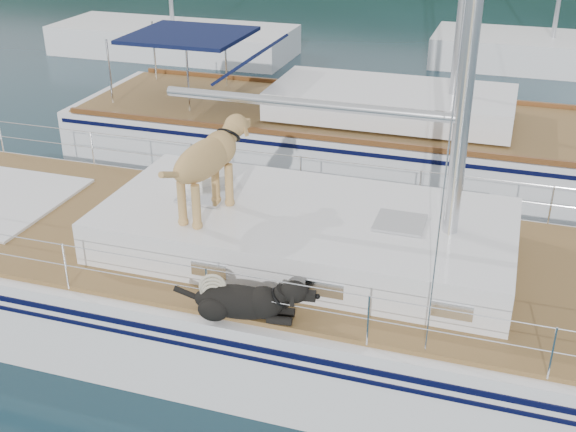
% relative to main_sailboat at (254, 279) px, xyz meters
% --- Properties ---
extents(ground, '(120.00, 120.00, 0.00)m').
position_rel_main_sailboat_xyz_m(ground, '(-0.09, 0.01, -0.69)').
color(ground, black).
rests_on(ground, ground).
extents(main_sailboat, '(12.00, 3.87, 14.01)m').
position_rel_main_sailboat_xyz_m(main_sailboat, '(0.00, 0.00, 0.00)').
color(main_sailboat, white).
rests_on(main_sailboat, ground).
extents(neighbor_sailboat, '(11.00, 3.50, 13.30)m').
position_rel_main_sailboat_xyz_m(neighbor_sailboat, '(-0.41, 6.14, -0.06)').
color(neighbor_sailboat, white).
rests_on(neighbor_sailboat, ground).
extents(bg_boat_west, '(8.00, 3.00, 11.65)m').
position_rel_main_sailboat_xyz_m(bg_boat_west, '(-8.09, 14.01, -0.24)').
color(bg_boat_west, white).
rests_on(bg_boat_west, ground).
extents(bg_boat_center, '(7.20, 3.00, 11.65)m').
position_rel_main_sailboat_xyz_m(bg_boat_center, '(3.91, 16.01, -0.24)').
color(bg_boat_center, white).
rests_on(bg_boat_center, ground).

